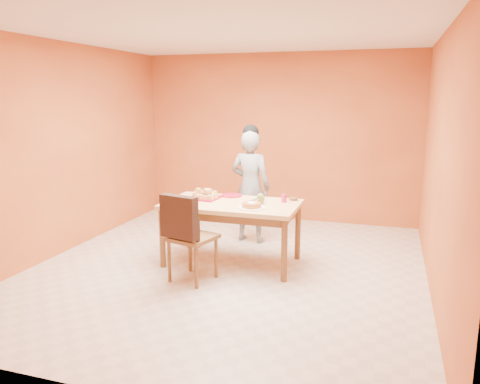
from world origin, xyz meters
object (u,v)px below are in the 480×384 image
(sponge_cake, at_px, (252,205))
(egg_ornament, at_px, (261,198))
(dining_chair, at_px, (192,235))
(person, at_px, (250,187))
(dining_table, at_px, (232,210))
(checker_tin, at_px, (293,199))
(red_dinner_plate, at_px, (232,196))
(pastry_platter, at_px, (205,198))
(magenta_glass, at_px, (284,198))

(sponge_cake, relative_size, egg_ornament, 1.78)
(dining_chair, relative_size, person, 0.64)
(dining_table, distance_m, checker_tin, 0.77)
(dining_chair, height_order, red_dinner_plate, dining_chair)
(dining_table, distance_m, dining_chair, 0.72)
(pastry_platter, xyz_separation_m, magenta_glass, (0.99, 0.10, 0.04))
(sponge_cake, bearing_deg, dining_table, 146.80)
(sponge_cake, distance_m, magenta_glass, 0.51)
(magenta_glass, relative_size, checker_tin, 0.89)
(dining_chair, bearing_deg, checker_tin, 61.90)
(dining_chair, distance_m, red_dinner_plate, 1.05)
(egg_ornament, bearing_deg, sponge_cake, -94.44)
(red_dinner_plate, bearing_deg, pastry_platter, -140.10)
(checker_tin, bearing_deg, dining_chair, -132.05)
(person, height_order, red_dinner_plate, person)
(dining_table, xyz_separation_m, egg_ornament, (0.34, 0.06, 0.16))
(pastry_platter, bearing_deg, person, 66.37)
(dining_table, relative_size, checker_tin, 14.94)
(dining_table, xyz_separation_m, dining_chair, (-0.24, -0.67, -0.15))
(person, xyz_separation_m, magenta_glass, (0.63, -0.71, 0.03))
(checker_tin, bearing_deg, red_dinner_plate, 180.00)
(person, bearing_deg, egg_ornament, 120.78)
(sponge_cake, bearing_deg, dining_chair, -139.64)
(person, relative_size, red_dinner_plate, 5.83)
(pastry_platter, distance_m, egg_ornament, 0.74)
(person, bearing_deg, magenta_glass, 138.56)
(egg_ornament, distance_m, magenta_glass, 0.29)
(pastry_platter, bearing_deg, red_dinner_plate, 39.90)
(dining_table, relative_size, red_dinner_plate, 5.98)
(red_dinner_plate, bearing_deg, checker_tin, 0.00)
(dining_table, bearing_deg, dining_chair, -109.54)
(dining_table, xyz_separation_m, checker_tin, (0.68, 0.35, 0.11))
(dining_chair, bearing_deg, magenta_glass, 60.72)
(dining_table, distance_m, magenta_glass, 0.65)
(magenta_glass, bearing_deg, dining_chair, -133.23)
(egg_ornament, bearing_deg, magenta_glass, 35.24)
(checker_tin, bearing_deg, sponge_cake, -123.88)
(sponge_cake, xyz_separation_m, egg_ornament, (0.04, 0.26, 0.02))
(dining_table, relative_size, egg_ornament, 12.92)
(pastry_platter, bearing_deg, checker_tin, 12.22)
(egg_ornament, relative_size, magenta_glass, 1.31)
(dining_chair, distance_m, magenta_glass, 1.25)
(dining_table, bearing_deg, checker_tin, 27.24)
(egg_ornament, bearing_deg, checker_tin, 43.94)
(sponge_cake, xyz_separation_m, magenta_glass, (0.28, 0.42, 0.01))
(person, distance_m, pastry_platter, 0.88)
(egg_ornament, xyz_separation_m, magenta_glass, (0.25, 0.16, -0.01))
(sponge_cake, bearing_deg, pastry_platter, 155.60)
(dining_table, height_order, magenta_glass, magenta_glass)
(egg_ornament, bearing_deg, red_dinner_plate, 151.07)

